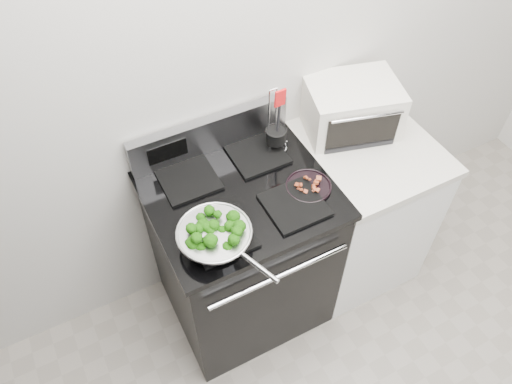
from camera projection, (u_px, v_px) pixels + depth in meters
back_wall at (266, 54)px, 2.13m from camera, size 4.00×0.02×2.70m
gas_range at (242, 252)px, 2.50m from camera, size 0.79×0.69×1.13m
counter at (355, 207)px, 2.72m from camera, size 0.62×0.68×0.92m
skillet at (215, 236)px, 1.93m from camera, size 0.30×0.46×0.06m
broccoli_pile at (214, 233)px, 1.92m from camera, size 0.23×0.23×0.08m
bacon_plate at (309, 185)px, 2.15m from camera, size 0.20×0.20×0.04m
utensil_holder at (276, 138)px, 2.28m from camera, size 0.11×0.11×0.34m
toaster_oven at (351, 107)px, 2.37m from camera, size 0.50×0.42×0.25m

